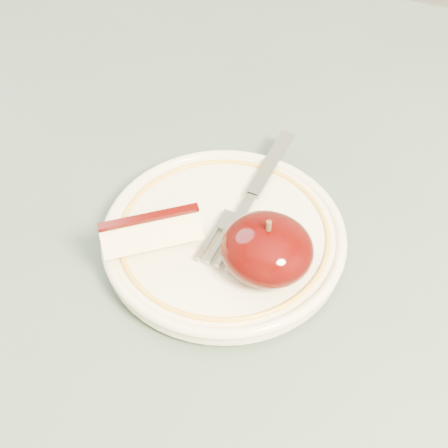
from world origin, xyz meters
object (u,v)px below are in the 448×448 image
at_px(plate, 224,236).
at_px(apple_half, 267,249).
at_px(table, 184,294).
at_px(fork, 251,197).

height_order(plate, apple_half, apple_half).
height_order(table, apple_half, apple_half).
height_order(table, plate, plate).
relative_size(table, apple_half, 13.10).
xyz_separation_m(table, fork, (0.05, 0.04, 0.11)).
distance_m(apple_half, fork, 0.07).
height_order(plate, fork, fork).
relative_size(table, fork, 5.49).
bearing_deg(apple_half, table, 166.02).
bearing_deg(apple_half, fork, 119.69).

